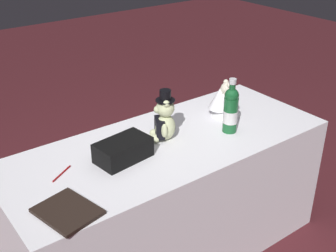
% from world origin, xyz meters
% --- Properties ---
extents(ground_plane, '(12.00, 12.00, 0.00)m').
position_xyz_m(ground_plane, '(0.00, 0.00, 0.00)').
color(ground_plane, '#47191E').
extents(reception_table, '(1.87, 0.75, 0.78)m').
position_xyz_m(reception_table, '(0.00, 0.00, 0.39)').
color(reception_table, white).
rests_on(reception_table, ground_plane).
extents(teddy_bear_groom, '(0.15, 0.15, 0.30)m').
position_xyz_m(teddy_bear_groom, '(-0.00, -0.04, 0.89)').
color(teddy_bear_groom, beige).
rests_on(teddy_bear_groom, reception_table).
extents(teddy_bear_bride, '(0.23, 0.20, 0.23)m').
position_xyz_m(teddy_bear_bride, '(-0.48, -0.07, 0.87)').
color(teddy_bear_bride, white).
rests_on(teddy_bear_bride, reception_table).
extents(champagne_bottle, '(0.08, 0.08, 0.32)m').
position_xyz_m(champagne_bottle, '(-0.36, 0.11, 0.91)').
color(champagne_bottle, '#165529').
rests_on(champagne_bottle, reception_table).
extents(signing_pen, '(0.14, 0.09, 0.01)m').
position_xyz_m(signing_pen, '(0.61, -0.05, 0.78)').
color(signing_pen, maroon).
rests_on(signing_pen, reception_table).
extents(gift_case_black, '(0.30, 0.20, 0.11)m').
position_xyz_m(gift_case_black, '(0.29, 0.01, 0.83)').
color(gift_case_black, black).
rests_on(gift_case_black, reception_table).
extents(guestbook, '(0.26, 0.30, 0.02)m').
position_xyz_m(guestbook, '(0.72, 0.24, 0.78)').
color(guestbook, black).
rests_on(guestbook, reception_table).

